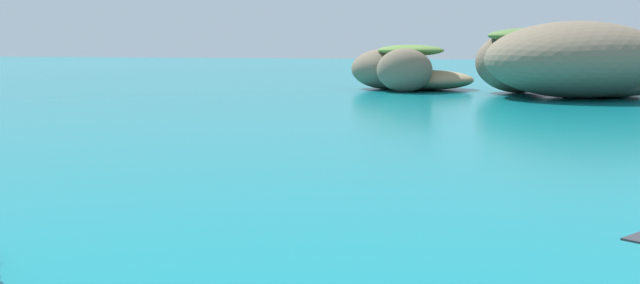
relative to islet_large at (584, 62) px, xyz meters
name	(u,v)px	position (x,y,z in m)	size (l,w,h in m)	color
islet_large	(584,62)	(0.00, 0.00, 0.00)	(23.04, 23.93, 7.29)	#756651
islet_small	(406,72)	(-18.06, 5.21, -1.34)	(14.00, 11.56, 4.93)	#9E8966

